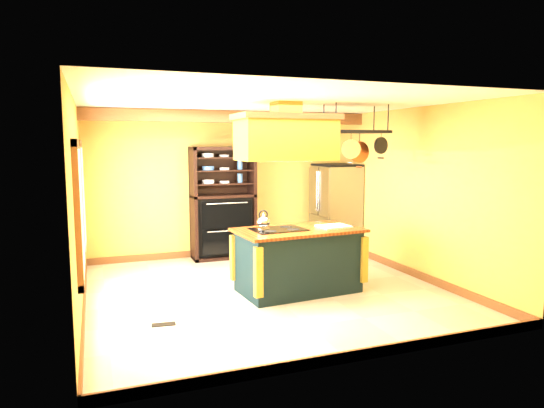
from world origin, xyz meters
TOP-DOWN VIEW (x-y plane):
  - floor at (0.00, 0.00)m, footprint 5.00×5.00m
  - ceiling at (0.00, 0.00)m, footprint 5.00×5.00m
  - wall_back at (0.00, 2.50)m, footprint 5.00×0.02m
  - wall_front at (0.00, -2.50)m, footprint 5.00×0.02m
  - wall_left at (-2.50, 0.00)m, footprint 0.02×5.00m
  - wall_right at (2.50, 0.00)m, footprint 0.02×5.00m
  - ceiling_beam at (0.00, 1.70)m, footprint 5.00×0.15m
  - window_near at (-2.47, -0.80)m, footprint 0.06×1.06m
  - window_far at (-2.47, 0.60)m, footprint 0.06×1.06m
  - kitchen_island at (0.42, -0.18)m, footprint 1.86×1.14m
  - range_hood at (0.22, -0.18)m, footprint 1.40×0.79m
  - pot_rack at (1.33, -0.18)m, footprint 1.00×0.47m
  - refrigerator at (2.11, 1.90)m, footprint 0.74×0.87m
  - hutch at (-0.06, 2.28)m, footprint 1.17×0.54m
  - floor_register at (-1.60, -0.85)m, footprint 0.29×0.15m

SIDE VIEW (x-z plane):
  - floor at x=0.00m, z-range 0.00..0.00m
  - floor_register at x=-1.60m, z-range 0.00..0.01m
  - kitchen_island at x=0.42m, z-range -0.09..1.02m
  - hutch at x=-0.06m, z-range -0.22..1.86m
  - refrigerator at x=2.11m, z-range -0.02..1.68m
  - wall_back at x=0.00m, z-range 0.00..2.70m
  - wall_front at x=0.00m, z-range 0.00..2.70m
  - wall_left at x=-2.50m, z-range 0.00..2.70m
  - wall_right at x=2.50m, z-range 0.00..2.70m
  - window_near at x=-2.47m, z-range 0.62..2.18m
  - window_far at x=-2.47m, z-range 0.62..2.18m
  - pot_rack at x=1.33m, z-range 1.79..2.64m
  - range_hood at x=0.22m, z-range 1.84..2.64m
  - ceiling_beam at x=0.00m, z-range 2.49..2.69m
  - ceiling at x=0.00m, z-range 2.70..2.70m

